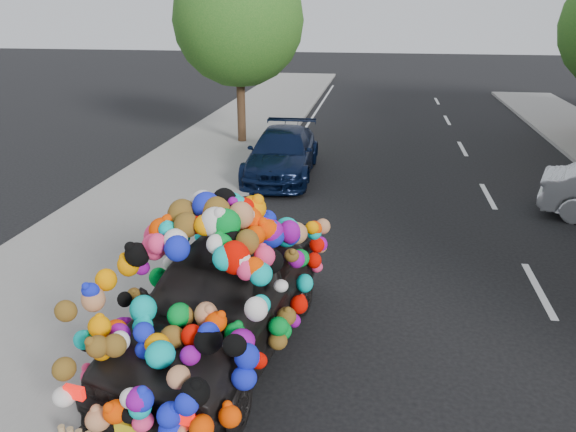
{
  "coord_description": "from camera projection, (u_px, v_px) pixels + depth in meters",
  "views": [
    {
      "loc": [
        0.79,
        -8.93,
        4.48
      ],
      "look_at": [
        -0.75,
        0.51,
        0.87
      ],
      "focal_mm": 35.0,
      "sensor_mm": 36.0,
      "label": 1
    }
  ],
  "objects": [
    {
      "name": "plush_art_car",
      "position": [
        220.0,
        275.0,
        7.45
      ],
      "size": [
        2.82,
        4.97,
        2.19
      ],
      "rotation": [
        0.0,
        0.0,
        -0.14
      ],
      "color": "black",
      "rests_on": "ground"
    },
    {
      "name": "ground",
      "position": [
        325.0,
        274.0,
        9.95
      ],
      "size": [
        100.0,
        100.0,
        0.0
      ],
      "primitive_type": "plane",
      "color": "black",
      "rests_on": "ground"
    },
    {
      "name": "sidewalk",
      "position": [
        98.0,
        255.0,
        10.57
      ],
      "size": [
        4.0,
        60.0,
        0.12
      ],
      "primitive_type": "cube",
      "color": "gray",
      "rests_on": "ground"
    },
    {
      "name": "navy_sedan",
      "position": [
        282.0,
        153.0,
        15.54
      ],
      "size": [
        1.87,
        4.39,
        1.26
      ],
      "primitive_type": "imported",
      "rotation": [
        0.0,
        0.0,
        0.02
      ],
      "color": "black",
      "rests_on": "ground"
    },
    {
      "name": "kerb",
      "position": [
        197.0,
        262.0,
        10.28
      ],
      "size": [
        0.15,
        60.0,
        0.13
      ],
      "primitive_type": "cube",
      "color": "gray",
      "rests_on": "ground"
    },
    {
      "name": "tree_near_sidewalk",
      "position": [
        239.0,
        20.0,
        17.88
      ],
      "size": [
        4.2,
        4.2,
        6.13
      ],
      "color": "#332114",
      "rests_on": "ground"
    },
    {
      "name": "lane_markings",
      "position": [
        538.0,
        290.0,
        9.41
      ],
      "size": [
        6.0,
        50.0,
        0.01
      ],
      "primitive_type": null,
      "color": "silver",
      "rests_on": "ground"
    }
  ]
}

